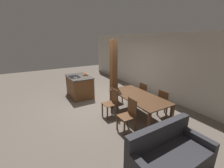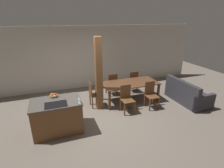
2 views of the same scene
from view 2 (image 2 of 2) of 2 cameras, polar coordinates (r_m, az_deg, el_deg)
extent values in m
plane|color=#665B51|center=(5.83, -4.95, -10.14)|extent=(16.00, 16.00, 0.00)
cube|color=beige|center=(7.78, -10.48, 8.31)|extent=(11.20, 0.08, 2.70)
cube|color=brown|center=(5.15, -17.40, -10.11)|extent=(1.29, 0.85, 0.86)
cube|color=#4C4742|center=(4.94, -17.97, -5.60)|extent=(1.33, 0.89, 0.04)
cube|color=black|center=(4.74, -17.87, -6.39)|extent=(0.56, 0.40, 0.01)
cylinder|color=#99704C|center=(5.19, -18.47, -3.65)|extent=(0.22, 0.22, 0.05)
sphere|color=red|center=(5.17, -17.99, -3.18)|extent=(0.06, 0.06, 0.06)
sphere|color=gold|center=(5.17, -19.07, -3.25)|extent=(0.07, 0.07, 0.07)
cylinder|color=silver|center=(4.63, -10.42, -6.27)|extent=(0.06, 0.06, 0.00)
cylinder|color=silver|center=(4.61, -10.46, -5.73)|extent=(0.01, 0.01, 0.09)
cone|color=silver|center=(4.57, -10.53, -4.84)|extent=(0.06, 0.06, 0.07)
cylinder|color=silver|center=(4.70, -10.60, -5.85)|extent=(0.06, 0.06, 0.00)
cylinder|color=silver|center=(4.68, -10.63, -5.32)|extent=(0.01, 0.01, 0.09)
cone|color=silver|center=(4.64, -10.70, -4.43)|extent=(0.06, 0.06, 0.07)
cube|color=#51331E|center=(6.56, 5.97, 0.33)|extent=(2.07, 1.00, 0.03)
cube|color=#51331E|center=(5.99, -0.79, -5.41)|extent=(0.07, 0.07, 0.70)
cube|color=#51331E|center=(6.81, 14.84, -2.77)|extent=(0.07, 0.07, 0.70)
cube|color=#51331E|center=(6.74, -3.22, -2.32)|extent=(0.07, 0.07, 0.70)
cube|color=#51331E|center=(7.48, 11.15, -0.28)|extent=(0.07, 0.07, 0.70)
cube|color=brown|center=(5.81, 5.12, -5.33)|extent=(0.40, 0.40, 0.02)
cube|color=brown|center=(5.87, 4.42, -2.43)|extent=(0.38, 0.02, 0.47)
cube|color=brown|center=(5.71, 4.16, -8.37)|extent=(0.04, 0.04, 0.43)
cube|color=brown|center=(5.85, 7.37, -7.75)|extent=(0.04, 0.04, 0.43)
cube|color=brown|center=(5.99, 2.79, -6.82)|extent=(0.04, 0.04, 0.43)
cube|color=brown|center=(6.13, 5.87, -6.27)|extent=(0.04, 0.04, 0.43)
cube|color=brown|center=(6.24, 12.94, -3.93)|extent=(0.40, 0.40, 0.02)
cube|color=brown|center=(6.29, 12.20, -1.23)|extent=(0.38, 0.02, 0.47)
cube|color=brown|center=(6.11, 12.24, -6.75)|extent=(0.04, 0.04, 0.43)
cube|color=brown|center=(6.29, 15.00, -6.16)|extent=(0.04, 0.04, 0.43)
cube|color=brown|center=(6.38, 10.58, -5.39)|extent=(0.04, 0.04, 0.43)
cube|color=brown|center=(6.55, 13.27, -4.87)|extent=(0.04, 0.04, 0.43)
cube|color=brown|center=(7.17, -0.23, -0.03)|extent=(0.40, 0.40, 0.02)
cube|color=brown|center=(6.92, 0.30, 1.33)|extent=(0.38, 0.02, 0.47)
cube|color=brown|center=(7.47, 0.60, -1.02)|extent=(0.04, 0.04, 0.43)
cube|color=brown|center=(7.36, -1.99, -1.37)|extent=(0.04, 0.04, 0.43)
cube|color=brown|center=(7.16, 1.59, -2.01)|extent=(0.04, 0.04, 0.43)
cube|color=brown|center=(7.05, -1.09, -2.39)|extent=(0.04, 0.04, 0.43)
cube|color=brown|center=(7.52, 6.48, 0.84)|extent=(0.40, 0.40, 0.02)
cube|color=brown|center=(7.28, 7.21, 2.16)|extent=(0.38, 0.02, 0.47)
cube|color=brown|center=(7.82, 7.01, -0.14)|extent=(0.04, 0.04, 0.43)
cube|color=brown|center=(7.67, 4.64, -0.47)|extent=(0.04, 0.04, 0.43)
cube|color=brown|center=(7.53, 8.21, -1.05)|extent=(0.04, 0.04, 0.43)
cube|color=brown|center=(7.38, 5.77, -1.41)|extent=(0.04, 0.04, 0.43)
cube|color=brown|center=(6.23, -5.29, -3.47)|extent=(0.40, 0.40, 0.02)
cube|color=brown|center=(6.09, -7.09, -1.62)|extent=(0.02, 0.38, 0.47)
cube|color=brown|center=(6.21, -3.22, -5.78)|extent=(0.04, 0.04, 0.43)
cube|color=brown|center=(6.52, -4.12, -4.46)|extent=(0.04, 0.04, 0.43)
cube|color=brown|center=(6.14, -6.40, -6.25)|extent=(0.04, 0.04, 0.43)
cube|color=brown|center=(6.45, -7.16, -4.89)|extent=(0.04, 0.04, 0.43)
cube|color=#2D2D33|center=(7.21, 23.43, -3.64)|extent=(0.85, 1.67, 0.44)
cube|color=#2D2D33|center=(6.83, 21.93, -0.79)|extent=(0.19, 1.66, 0.43)
cube|color=#2D2D33|center=(6.72, 27.89, -5.51)|extent=(0.83, 0.15, 0.58)
cube|color=#2D2D33|center=(7.69, 19.70, -1.04)|extent=(0.83, 0.15, 0.58)
cube|color=brown|center=(5.80, -4.38, 3.08)|extent=(0.22, 0.22, 2.46)
camera|label=1|loc=(6.66, 48.45, 9.82)|focal=24.00mm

